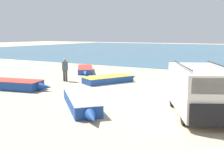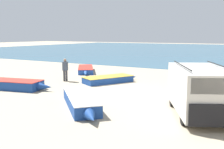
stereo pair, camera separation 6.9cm
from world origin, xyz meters
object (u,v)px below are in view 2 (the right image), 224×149
(fisherman_0, at_px, (65,68))
(fishing_rowboat_3, at_px, (12,84))
(fishing_rowboat_0, at_px, (86,69))
(parked_van, at_px, (200,89))
(fishing_rowboat_4, at_px, (81,102))
(fishing_rowboat_1, at_px, (109,79))

(fisherman_0, bearing_deg, fishing_rowboat_3, 125.67)
(fishing_rowboat_0, bearing_deg, parked_van, 19.18)
(fishing_rowboat_3, distance_m, fisherman_0, 4.41)
(fishing_rowboat_4, bearing_deg, fishing_rowboat_0, 168.58)
(parked_van, relative_size, fishing_rowboat_4, 1.13)
(fishing_rowboat_1, relative_size, fishing_rowboat_3, 0.80)
(fishing_rowboat_1, xyz_separation_m, fisherman_0, (-3.33, -1.23, 0.83))
(fishing_rowboat_0, relative_size, fishing_rowboat_1, 1.10)
(fishing_rowboat_1, height_order, fisherman_0, fisherman_0)
(parked_van, bearing_deg, fishing_rowboat_4, -99.07)
(fishing_rowboat_4, bearing_deg, fisherman_0, 179.47)
(fishing_rowboat_3, relative_size, fisherman_0, 3.12)
(parked_van, relative_size, fisherman_0, 2.86)
(fishing_rowboat_0, distance_m, fishing_rowboat_4, 12.94)
(fishing_rowboat_0, relative_size, fishing_rowboat_4, 1.09)
(parked_van, distance_m, fishing_rowboat_0, 15.65)
(fishing_rowboat_3, bearing_deg, fisherman_0, 60.62)
(fishing_rowboat_3, bearing_deg, fishing_rowboat_1, 37.05)
(fishing_rowboat_0, distance_m, fishing_rowboat_3, 9.24)
(fishing_rowboat_3, xyz_separation_m, fisherman_0, (1.25, 4.16, 0.77))
(fishing_rowboat_0, height_order, fishing_rowboat_4, fishing_rowboat_4)
(fishing_rowboat_0, bearing_deg, fishing_rowboat_3, -33.08)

